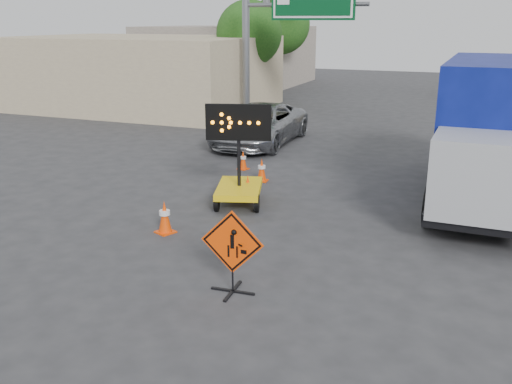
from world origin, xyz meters
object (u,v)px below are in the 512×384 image
Objects in this scene: construction_sign at (232,250)px; arrow_board at (239,182)px; box_truck at (489,139)px; pickup_truck at (259,124)px.

construction_sign is 0.58× the size of arrow_board.
box_truck is at bearing 6.88° from arrow_board.
arrow_board is at bearing 108.49° from construction_sign.
arrow_board is at bearing -73.25° from pickup_truck.
construction_sign is at bearing -117.75° from box_truck.
arrow_board is 0.48× the size of pickup_truck.
arrow_board is 0.34× the size of box_truck.
arrow_board reaches higher than pickup_truck.
box_truck is (4.26, 7.90, 0.90)m from construction_sign.
pickup_truck is 0.71× the size of box_truck.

